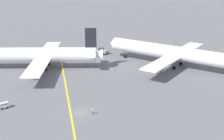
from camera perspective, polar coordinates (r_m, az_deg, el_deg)
name	(u,v)px	position (r m, az deg, el deg)	size (l,w,h in m)	color
ground_plane	(80,113)	(88.75, -5.71, -7.75)	(600.00, 600.00, 0.00)	slate
taxiway_stripe	(68,100)	(97.72, -7.88, -5.29)	(0.50, 120.00, 0.01)	yellow
airliner_at_gate_left	(39,55)	(127.28, -12.97, 2.61)	(50.68, 49.36, 16.08)	white
airliner_being_pushed	(171,53)	(129.01, 10.53, 3.09)	(46.17, 44.57, 15.54)	silver
pushback_tug	(102,51)	(146.43, -1.74, 3.42)	(6.83, 6.98, 2.86)	gray
gse_baggage_cart_trailing	(4,105)	(96.00, -18.88, -6.05)	(3.13, 2.51, 1.71)	silver
ground_crew_wing_walker_right	(93,111)	(87.83, -3.49, -7.34)	(0.36, 0.50, 1.70)	#2D3351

